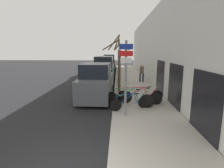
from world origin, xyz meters
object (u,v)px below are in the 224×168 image
at_px(bicycle_0, 130,103).
at_px(parked_car_1, 104,71).
at_px(bicycle_2, 139,96).
at_px(traffic_light, 119,51).
at_px(signpost, 126,75).
at_px(street_tree, 118,65).
at_px(parked_car_0, 97,83).
at_px(bicycle_3, 141,96).
at_px(pedestrian_near, 142,72).
at_px(parked_car_3, 109,63).
at_px(bicycle_1, 129,99).
at_px(parked_car_2, 106,66).

height_order(bicycle_0, parked_car_1, parked_car_1).
distance_m(bicycle_2, traffic_light, 14.83).
height_order(signpost, street_tree, street_tree).
relative_size(signpost, street_tree, 0.83).
bearing_deg(parked_car_0, bicycle_3, -24.06).
bearing_deg(pedestrian_near, street_tree, 69.42).
distance_m(bicycle_0, parked_car_3, 19.37).
xyz_separation_m(bicycle_0, street_tree, (-0.58, 4.01, 1.55)).
xyz_separation_m(parked_car_1, street_tree, (1.33, -4.08, 0.93)).
distance_m(bicycle_2, bicycle_3, 0.22).
bearing_deg(bicycle_3, traffic_light, -2.70).
relative_size(street_tree, traffic_light, 0.89).
height_order(bicycle_2, parked_car_1, parked_car_1).
relative_size(bicycle_0, bicycle_3, 0.81).
distance_m(bicycle_2, pedestrian_near, 7.06).
distance_m(bicycle_0, pedestrian_near, 8.16).
xyz_separation_m(bicycle_0, bicycle_1, (-0.03, 0.53, 0.06)).
distance_m(bicycle_2, parked_car_0, 2.96).
bearing_deg(parked_car_0, signpost, -61.03).
relative_size(bicycle_2, parked_car_1, 0.52).
bearing_deg(parked_car_1, bicycle_0, -76.27).
xyz_separation_m(bicycle_2, traffic_light, (-1.08, 14.58, 2.48)).
relative_size(bicycle_2, pedestrian_near, 1.49).
bearing_deg(parked_car_3, parked_car_2, -93.38).
bearing_deg(bicycle_2, traffic_light, 15.12).
bearing_deg(pedestrian_near, parked_car_0, 65.39).
xyz_separation_m(signpost, parked_car_2, (-1.86, 14.42, -0.93)).
distance_m(pedestrian_near, street_tree, 4.64).
bearing_deg(bicycle_1, parked_car_2, 24.03).
bearing_deg(parked_car_0, parked_car_3, 92.16).
xyz_separation_m(bicycle_0, parked_car_0, (-1.96, 2.48, 0.52)).
relative_size(signpost, bicycle_1, 1.31).
xyz_separation_m(bicycle_0, parked_car_1, (-1.92, 8.09, 0.62)).
distance_m(bicycle_3, parked_car_0, 3.01).
xyz_separation_m(signpost, street_tree, (-0.31, 4.83, 0.06)).
xyz_separation_m(parked_car_0, parked_car_1, (0.04, 5.61, 0.09)).
xyz_separation_m(bicycle_0, pedestrian_near, (1.62, 7.98, 0.59)).
distance_m(signpost, parked_car_1, 9.11).
xyz_separation_m(bicycle_3, parked_car_1, (-2.63, 6.91, 0.57)).
relative_size(parked_car_1, parked_car_2, 1.10).
bearing_deg(parked_car_3, parked_car_0, -92.01).
distance_m(parked_car_0, parked_car_1, 5.61).
bearing_deg(bicycle_2, bicycle_1, 140.07).
height_order(bicycle_2, traffic_light, traffic_light).
height_order(parked_car_3, traffic_light, traffic_light).
height_order(bicycle_1, parked_car_2, parked_car_2).
distance_m(parked_car_2, traffic_light, 3.23).
relative_size(parked_car_0, street_tree, 1.13).
relative_size(parked_car_3, street_tree, 1.11).
xyz_separation_m(bicycle_1, pedestrian_near, (1.64, 7.44, 0.54)).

